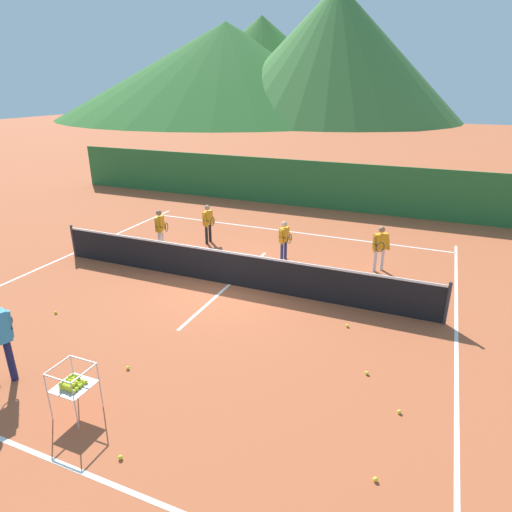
{
  "coord_description": "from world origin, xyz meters",
  "views": [
    {
      "loc": [
        4.95,
        -9.87,
        5.16
      ],
      "look_at": [
        0.85,
        -0.13,
        1.02
      ],
      "focal_mm": 30.9,
      "sensor_mm": 36.0,
      "label": 1
    }
  ],
  "objects_px": {
    "student_3": "(380,245)",
    "tennis_ball_8": "(375,479)",
    "tennis_ball_0": "(367,373)",
    "tennis_ball_6": "(56,312)",
    "tennis_net": "(229,268)",
    "tennis_ball_5": "(347,326)",
    "student_0": "(160,226)",
    "tennis_ball_2": "(399,412)",
    "tennis_ball_3": "(120,457)",
    "tennis_ball_1": "(128,368)",
    "student_1": "(208,220)",
    "ball_cart": "(72,384)",
    "student_2": "(284,237)"
  },
  "relations": [
    {
      "from": "student_3",
      "to": "tennis_ball_0",
      "type": "bearing_deg",
      "value": -83.71
    },
    {
      "from": "tennis_ball_1",
      "to": "tennis_ball_6",
      "type": "xyz_separation_m",
      "value": [
        -3.02,
        1.14,
        0.0
      ]
    },
    {
      "from": "tennis_ball_5",
      "to": "tennis_ball_2",
      "type": "bearing_deg",
      "value": -60.52
    },
    {
      "from": "tennis_ball_2",
      "to": "tennis_ball_3",
      "type": "bearing_deg",
      "value": -144.7
    },
    {
      "from": "student_2",
      "to": "tennis_ball_6",
      "type": "height_order",
      "value": "student_2"
    },
    {
      "from": "tennis_ball_5",
      "to": "student_0",
      "type": "bearing_deg",
      "value": 159.05
    },
    {
      "from": "student_0",
      "to": "tennis_ball_2",
      "type": "distance_m",
      "value": 9.62
    },
    {
      "from": "tennis_ball_0",
      "to": "tennis_ball_6",
      "type": "relative_size",
      "value": 1.0
    },
    {
      "from": "student_0",
      "to": "tennis_ball_6",
      "type": "bearing_deg",
      "value": -88.16
    },
    {
      "from": "student_0",
      "to": "student_1",
      "type": "distance_m",
      "value": 1.65
    },
    {
      "from": "ball_cart",
      "to": "tennis_ball_2",
      "type": "bearing_deg",
      "value": 22.83
    },
    {
      "from": "tennis_ball_1",
      "to": "tennis_ball_8",
      "type": "height_order",
      "value": "same"
    },
    {
      "from": "student_1",
      "to": "student_2",
      "type": "distance_m",
      "value": 2.99
    },
    {
      "from": "student_0",
      "to": "student_1",
      "type": "relative_size",
      "value": 1.01
    },
    {
      "from": "tennis_ball_1",
      "to": "tennis_ball_8",
      "type": "bearing_deg",
      "value": -8.96
    },
    {
      "from": "tennis_ball_8",
      "to": "tennis_net",
      "type": "bearing_deg",
      "value": 133.19
    },
    {
      "from": "tennis_ball_1",
      "to": "tennis_ball_6",
      "type": "distance_m",
      "value": 3.22
    },
    {
      "from": "student_0",
      "to": "tennis_ball_8",
      "type": "bearing_deg",
      "value": -39.53
    },
    {
      "from": "tennis_ball_2",
      "to": "tennis_ball_8",
      "type": "distance_m",
      "value": 1.55
    },
    {
      "from": "student_3",
      "to": "tennis_ball_6",
      "type": "distance_m",
      "value": 8.86
    },
    {
      "from": "student_1",
      "to": "tennis_ball_6",
      "type": "distance_m",
      "value": 6.05
    },
    {
      "from": "tennis_ball_3",
      "to": "tennis_ball_5",
      "type": "bearing_deg",
      "value": 65.77
    },
    {
      "from": "ball_cart",
      "to": "tennis_ball_8",
      "type": "relative_size",
      "value": 13.22
    },
    {
      "from": "tennis_ball_1",
      "to": "student_1",
      "type": "bearing_deg",
      "value": 106.31
    },
    {
      "from": "tennis_net",
      "to": "student_1",
      "type": "bearing_deg",
      "value": 127.8
    },
    {
      "from": "tennis_ball_1",
      "to": "tennis_ball_8",
      "type": "xyz_separation_m",
      "value": [
        4.82,
        -0.76,
        0.0
      ]
    },
    {
      "from": "tennis_ball_0",
      "to": "tennis_ball_5",
      "type": "bearing_deg",
      "value": 113.91
    },
    {
      "from": "student_0",
      "to": "student_3",
      "type": "xyz_separation_m",
      "value": [
        6.89,
        1.0,
        -0.0
      ]
    },
    {
      "from": "tennis_ball_2",
      "to": "student_2",
      "type": "bearing_deg",
      "value": 125.38
    },
    {
      "from": "ball_cart",
      "to": "tennis_ball_3",
      "type": "bearing_deg",
      "value": -21.42
    },
    {
      "from": "tennis_ball_1",
      "to": "ball_cart",
      "type": "bearing_deg",
      "value": -89.99
    },
    {
      "from": "student_3",
      "to": "tennis_ball_8",
      "type": "xyz_separation_m",
      "value": [
        1.1,
        -7.6,
        -0.79
      ]
    },
    {
      "from": "tennis_net",
      "to": "tennis_ball_8",
      "type": "relative_size",
      "value": 162.82
    },
    {
      "from": "tennis_ball_2",
      "to": "ball_cart",
      "type": "bearing_deg",
      "value": -157.17
    },
    {
      "from": "tennis_net",
      "to": "tennis_ball_0",
      "type": "relative_size",
      "value": 162.82
    },
    {
      "from": "tennis_ball_0",
      "to": "tennis_ball_1",
      "type": "distance_m",
      "value": 4.6
    },
    {
      "from": "tennis_ball_1",
      "to": "tennis_ball_6",
      "type": "height_order",
      "value": "same"
    },
    {
      "from": "tennis_net",
      "to": "tennis_ball_1",
      "type": "xyz_separation_m",
      "value": [
        -0.11,
        -4.26,
        -0.47
      ]
    },
    {
      "from": "tennis_ball_2",
      "to": "tennis_ball_3",
      "type": "distance_m",
      "value": 4.51
    },
    {
      "from": "tennis_net",
      "to": "tennis_ball_3",
      "type": "distance_m",
      "value": 6.22
    },
    {
      "from": "tennis_ball_2",
      "to": "tennis_net",
      "type": "bearing_deg",
      "value": 144.45
    },
    {
      "from": "student_3",
      "to": "tennis_ball_2",
      "type": "xyz_separation_m",
      "value": [
        1.26,
        -6.06,
        -0.79
      ]
    },
    {
      "from": "ball_cart",
      "to": "tennis_ball_1",
      "type": "height_order",
      "value": "ball_cart"
    },
    {
      "from": "tennis_ball_0",
      "to": "tennis_ball_6",
      "type": "bearing_deg",
      "value": -176.08
    },
    {
      "from": "student_1",
      "to": "student_3",
      "type": "xyz_separation_m",
      "value": [
        5.79,
        -0.23,
        0.01
      ]
    },
    {
      "from": "student_3",
      "to": "tennis_ball_5",
      "type": "relative_size",
      "value": 20.04
    },
    {
      "from": "tennis_ball_8",
      "to": "tennis_ball_5",
      "type": "bearing_deg",
      "value": 107.17
    },
    {
      "from": "tennis_net",
      "to": "tennis_ball_3",
      "type": "bearing_deg",
      "value": -78.94
    },
    {
      "from": "student_3",
      "to": "tennis_net",
      "type": "bearing_deg",
      "value": -144.5
    },
    {
      "from": "tennis_net",
      "to": "tennis_ball_6",
      "type": "bearing_deg",
      "value": -135.04
    }
  ]
}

